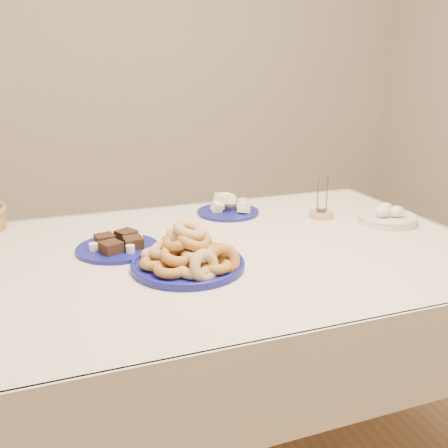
{
  "coord_description": "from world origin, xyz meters",
  "views": [
    {
      "loc": [
        -0.49,
        -1.4,
        1.31
      ],
      "look_at": [
        0.0,
        -0.05,
        0.85
      ],
      "focal_mm": 40.0,
      "sensor_mm": 36.0,
      "label": 1
    }
  ],
  "objects": [
    {
      "name": "ground",
      "position": [
        0.0,
        0.0,
        0.0
      ],
      "size": [
        5.0,
        5.0,
        0.0
      ],
      "primitive_type": "plane",
      "color": "brown",
      "rests_on": "ground"
    },
    {
      "name": "dining_table",
      "position": [
        0.0,
        0.0,
        0.64
      ],
      "size": [
        1.71,
        1.11,
        0.75
      ],
      "color": "brown",
      "rests_on": "ground"
    },
    {
      "name": "donut_platter",
      "position": [
        -0.13,
        -0.12,
        0.79
      ],
      "size": [
        0.4,
        0.4,
        0.15
      ],
      "rotation": [
        0.0,
        0.0,
        0.27
      ],
      "color": "navy",
      "rests_on": "dining_table"
    },
    {
      "name": "melon_plate",
      "position": [
        0.17,
        0.37,
        0.77
      ],
      "size": [
        0.27,
        0.27,
        0.08
      ],
      "rotation": [
        0.0,
        0.0,
        0.13
      ],
      "color": "navy",
      "rests_on": "dining_table"
    },
    {
      "name": "brownie_plate",
      "position": [
        -0.3,
        0.1,
        0.76
      ],
      "size": [
        0.34,
        0.34,
        0.05
      ],
      "rotation": [
        0.0,
        0.0,
        0.4
      ],
      "color": "navy",
      "rests_on": "dining_table"
    },
    {
      "name": "candle_holder",
      "position": [
        0.49,
        0.2,
        0.76
      ],
      "size": [
        0.12,
        0.12,
        0.16
      ],
      "rotation": [
        0.0,
        0.0,
        0.34
      ],
      "color": "#A5835B",
      "rests_on": "dining_table"
    },
    {
      "name": "egg_bowl",
      "position": [
        0.68,
        0.05,
        0.77
      ],
      "size": [
        0.24,
        0.24,
        0.07
      ],
      "rotation": [
        0.0,
        0.0,
        -0.12
      ],
      "color": "beige",
      "rests_on": "dining_table"
    }
  ]
}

